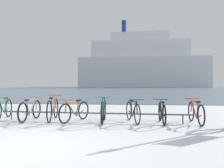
# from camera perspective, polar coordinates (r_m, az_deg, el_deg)

# --- Properties ---
(ground) EXTENTS (80.00, 132.00, 0.08)m
(ground) POSITION_cam_1_polar(r_m,az_deg,el_deg) (58.39, 3.84, -1.24)
(ground) COLOR silver
(bike_rack) EXTENTS (6.36, 0.34, 0.31)m
(bike_rack) POSITION_cam_1_polar(r_m,az_deg,el_deg) (7.92, -4.66, -6.96)
(bike_rack) COLOR #4C5156
(bike_rack) RESTS_ON ground
(bicycle_0) EXTENTS (0.51, 1.73, 0.79)m
(bicycle_0) POSITION_cam_1_polar(r_m,az_deg,el_deg) (9.27, -24.35, -5.40)
(bicycle_0) COLOR black
(bicycle_0) RESTS_ON ground
(bicycle_1) EXTENTS (0.46, 1.70, 0.77)m
(bicycle_1) POSITION_cam_1_polar(r_m,az_deg,el_deg) (8.59, -18.87, -5.90)
(bicycle_1) COLOR black
(bicycle_1) RESTS_ON ground
(bicycle_2) EXTENTS (0.46, 1.79, 0.84)m
(bicycle_2) POSITION_cam_1_polar(r_m,az_deg,el_deg) (8.41, -13.88, -5.81)
(bicycle_2) COLOR black
(bicycle_2) RESTS_ON ground
(bicycle_3) EXTENTS (0.69, 1.59, 0.75)m
(bicycle_3) POSITION_cam_1_polar(r_m,az_deg,el_deg) (8.01, -8.85, -6.41)
(bicycle_3) COLOR black
(bicycle_3) RESTS_ON ground
(bicycle_4) EXTENTS (0.46, 1.70, 0.84)m
(bicycle_4) POSITION_cam_1_polar(r_m,az_deg,el_deg) (7.75, -2.05, -6.33)
(bicycle_4) COLOR black
(bicycle_4) RESTS_ON ground
(bicycle_5) EXTENTS (0.60, 1.56, 0.76)m
(bicycle_5) POSITION_cam_1_polar(r_m,az_deg,el_deg) (7.82, 4.96, -6.50)
(bicycle_5) COLOR black
(bicycle_5) RESTS_ON ground
(bicycle_6) EXTENTS (0.46, 1.59, 0.74)m
(bicycle_6) POSITION_cam_1_polar(r_m,az_deg,el_deg) (7.69, 11.77, -6.69)
(bicycle_6) COLOR black
(bicycle_6) RESTS_ON ground
(bicycle_7) EXTENTS (0.46, 1.66, 0.76)m
(bicycle_7) POSITION_cam_1_polar(r_m,az_deg,el_deg) (7.95, 19.27, -6.42)
(bicycle_7) COLOR black
(bicycle_7) RESTS_ON ground
(ferry_ship) EXTENTS (47.30, 10.74, 25.00)m
(ferry_ship) POSITION_cam_1_polar(r_m,az_deg,el_deg) (90.06, 7.14, 4.56)
(ferry_ship) COLOR silver
(ferry_ship) RESTS_ON ground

